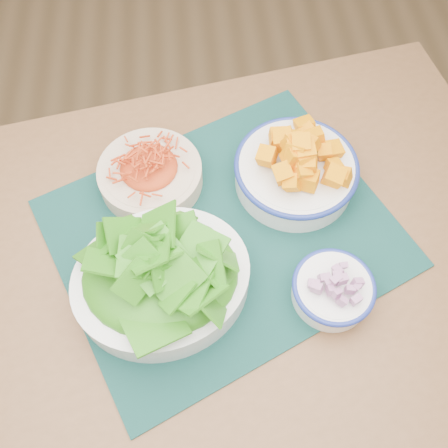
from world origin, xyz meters
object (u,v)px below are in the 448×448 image
placemat (224,233)px  onion_bowl (333,288)px  carrot_bowl (150,171)px  table (201,288)px  lettuce_bowl (161,275)px  squash_bowl (297,165)px

placemat → onion_bowl: bearing=-63.5°
carrot_bowl → placemat: bearing=-43.4°
carrot_bowl → table: bearing=-67.1°
table → placemat: placemat is taller
onion_bowl → lettuce_bowl: bearing=172.6°
carrot_bowl → onion_bowl: carrot_bowl is taller
carrot_bowl → squash_bowl: 0.27m
table → squash_bowl: squash_bowl is taller
placemat → onion_bowl: onion_bowl is taller
carrot_bowl → squash_bowl: (0.27, -0.02, 0.02)m
lettuce_bowl → table: bearing=16.6°
table → squash_bowl: (0.19, 0.16, 0.15)m
carrot_bowl → lettuce_bowl: 0.22m
squash_bowl → table: bearing=-139.8°
placemat → carrot_bowl: (-0.13, 0.12, 0.04)m
table → onion_bowl: size_ratio=9.35×
squash_bowl → lettuce_bowl: size_ratio=0.75×
onion_bowl → table: bearing=161.5°
carrot_bowl → lettuce_bowl: lettuce_bowl is taller
onion_bowl → placemat: bearing=140.7°
table → carrot_bowl: (-0.08, 0.19, 0.13)m
table → squash_bowl: 0.29m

